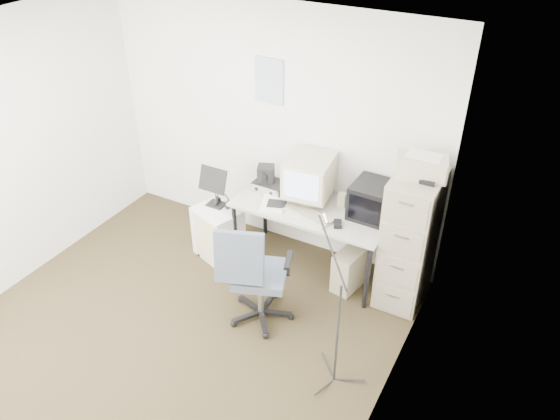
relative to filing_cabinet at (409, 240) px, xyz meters
The scene contains 22 objects.
floor 2.26m from the filing_cabinet, 136.87° to the right, with size 3.60×3.60×0.01m, color #36301D.
ceiling 2.85m from the filing_cabinet, 136.87° to the right, with size 3.60×3.60×0.01m, color white.
wall_back 1.72m from the filing_cabinet, 168.55° to the left, with size 3.60×0.02×2.50m, color white.
wall_right 1.61m from the filing_cabinet, 81.54° to the right, with size 0.02×3.60×2.50m, color white.
wall_calendar 1.97m from the filing_cabinet, 169.10° to the left, with size 0.30×0.02×0.44m, color white.
filing_cabinet is the anchor object (origin of this frame).
printer 0.73m from the filing_cabinet, 90.00° to the left, with size 0.41×0.28×0.16m, color #BDB58C.
desk 0.99m from the filing_cabinet, behind, with size 1.50×0.70×0.73m, color beige.
crt_monitor 1.08m from the filing_cabinet, behind, with size 0.42×0.44×0.47m, color #BDB58C.
crt_tv 0.48m from the filing_cabinet, 167.01° to the left, with size 0.36×0.38×0.33m, color black.
desk_speaker 0.73m from the filing_cabinet, behind, with size 0.07×0.07×0.13m, color beige.
keyboard 0.95m from the filing_cabinet, 167.75° to the right, with size 0.50×0.18×0.03m, color #BDB58C.
mouse 0.65m from the filing_cabinet, 161.00° to the right, with size 0.07×0.12×0.04m, color black.
radio_receiver 1.46m from the filing_cabinet, behind, with size 0.32×0.23×0.09m, color black.
radio_speaker 1.53m from the filing_cabinet, behind, with size 0.16×0.15×0.16m, color black.
papers 1.31m from the filing_cabinet, behind, with size 0.22×0.30×0.02m, color white.
pc_tower 0.66m from the filing_cabinet, 169.99° to the right, with size 0.20×0.44×0.41m, color #BDB58C.
office_chair 1.37m from the filing_cabinet, 139.17° to the right, with size 0.59×0.59×1.02m, color slate.
side_cart 1.93m from the filing_cabinet, behind, with size 0.45×0.36×0.56m, color white.
music_stand 1.94m from the filing_cabinet, behind, with size 0.30×0.16×0.44m, color black.
headphones 1.86m from the filing_cabinet, behind, with size 0.17×0.17×0.03m, color black.
mic_stand 1.24m from the filing_cabinet, 97.19° to the right, with size 0.02×0.02×1.29m, color black.
Camera 1 is at (2.44, -2.54, 3.53)m, focal length 35.00 mm.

